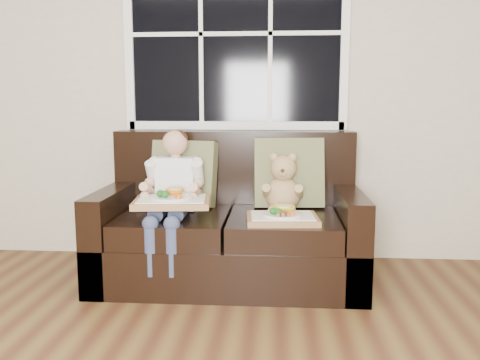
# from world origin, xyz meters

# --- Properties ---
(window_back) EXTENTS (1.62, 0.04, 1.37)m
(window_back) POSITION_xyz_m (0.37, 2.48, 1.65)
(window_back) COLOR black
(window_back) RESTS_ON room_walls
(loveseat) EXTENTS (1.70, 0.92, 0.96)m
(loveseat) POSITION_xyz_m (0.37, 2.02, 0.31)
(loveseat) COLOR black
(loveseat) RESTS_ON ground
(pillow_left) EXTENTS (0.48, 0.28, 0.46)m
(pillow_left) POSITION_xyz_m (0.04, 2.17, 0.67)
(pillow_left) COLOR olive
(pillow_left) RESTS_ON loveseat
(pillow_right) EXTENTS (0.49, 0.25, 0.48)m
(pillow_right) POSITION_xyz_m (0.76, 2.17, 0.68)
(pillow_right) COLOR olive
(pillow_right) RESTS_ON loveseat
(child) EXTENTS (0.36, 0.59, 0.82)m
(child) POSITION_xyz_m (0.02, 1.90, 0.63)
(child) COLOR white
(child) RESTS_ON loveseat
(teddy_bear) EXTENTS (0.24, 0.30, 0.40)m
(teddy_bear) POSITION_xyz_m (0.72, 2.04, 0.61)
(teddy_bear) COLOR tan
(teddy_bear) RESTS_ON loveseat
(tray_left) EXTENTS (0.49, 0.39, 0.10)m
(tray_left) POSITION_xyz_m (0.05, 1.70, 0.58)
(tray_left) COLOR #996445
(tray_left) RESTS_ON child
(tray_right) EXTENTS (0.44, 0.35, 0.10)m
(tray_right) POSITION_xyz_m (0.72, 1.72, 0.48)
(tray_right) COLOR #996445
(tray_right) RESTS_ON loveseat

